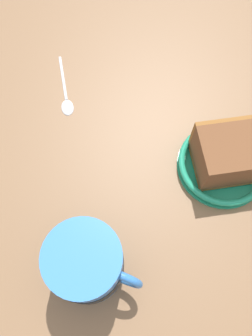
{
  "coord_description": "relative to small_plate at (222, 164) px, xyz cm",
  "views": [
    {
      "loc": [
        -8.98,
        19.37,
        47.37
      ],
      "look_at": [
        0.62,
        3.34,
        3.0
      ],
      "focal_mm": 36.73,
      "sensor_mm": 36.0,
      "label": 1
    }
  ],
  "objects": [
    {
      "name": "small_plate",
      "position": [
        0.0,
        0.0,
        0.0
      ],
      "size": [
        13.21,
        13.21,
        1.86
      ],
      "color": "#1E8C66",
      "rests_on": "ground_plane"
    },
    {
      "name": "teaspoon",
      "position": [
        26.92,
        1.83,
        -0.57
      ],
      "size": [
        8.9,
        9.68,
        0.8
      ],
      "color": "silver",
      "rests_on": "ground_plane"
    },
    {
      "name": "cake_slice",
      "position": [
        0.17,
        -0.21,
        3.11
      ],
      "size": [
        11.65,
        11.54,
        6.2
      ],
      "color": "brown",
      "rests_on": "small_plate"
    },
    {
      "name": "ground_plane",
      "position": [
        10.84,
        5.19,
        -2.53
      ],
      "size": [
        113.93,
        113.93,
        3.21
      ],
      "primitive_type": "cube",
      "color": "brown"
    },
    {
      "name": "tea_mug",
      "position": [
        8.61,
        22.36,
        4.04
      ],
      "size": [
        11.68,
        9.07,
        10.3
      ],
      "color": "#3372BF",
      "rests_on": "ground_plane"
    }
  ]
}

